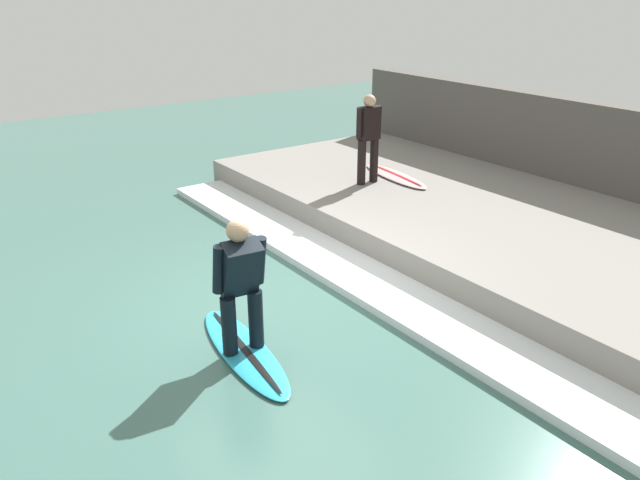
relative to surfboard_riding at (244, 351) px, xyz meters
name	(u,v)px	position (x,y,z in m)	size (l,w,h in m)	color
ground_plane	(275,303)	(0.90, 0.80, -0.03)	(28.00, 28.00, 0.00)	#426B60
concrete_ledge	(482,221)	(4.86, 0.80, 0.20)	(4.40, 10.28, 0.47)	gray
back_wall	(578,155)	(7.31, 0.80, 0.93)	(0.50, 10.80, 1.92)	#544F49
wave_foam_crest	(353,273)	(2.19, 0.80, 0.02)	(0.93, 9.77, 0.11)	white
surfboard_riding	(244,351)	(0.00, 0.00, 0.00)	(0.74, 2.11, 0.07)	#2DADD1
surfer_riding	(240,280)	(0.00, 0.00, 0.88)	(0.58, 0.49, 1.53)	black
surfer_waiting_near	(369,134)	(4.21, 2.93, 1.32)	(0.53, 0.23, 1.57)	black
surfboard_waiting_near	(395,176)	(4.85, 2.88, 0.47)	(0.68, 1.85, 0.07)	beige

